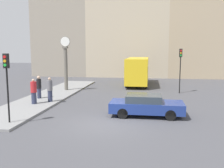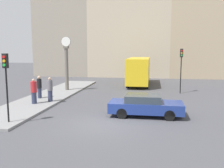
% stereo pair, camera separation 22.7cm
% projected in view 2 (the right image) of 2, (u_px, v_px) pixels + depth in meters
% --- Properties ---
extents(ground_plane, '(120.00, 120.00, 0.00)m').
position_uv_depth(ground_plane, '(104.00, 124.00, 13.39)').
color(ground_plane, '#47474C').
extents(sidewalk_corner, '(3.41, 18.98, 0.14)m').
position_uv_depth(sidewalk_corner, '(52.00, 95.00, 21.68)').
color(sidewalk_corner, gray).
rests_on(sidewalk_corner, ground_plane).
extents(building_row, '(30.83, 5.00, 18.17)m').
position_uv_depth(building_row, '(143.00, 20.00, 36.64)').
color(building_row, gray).
rests_on(building_row, ground_plane).
extents(sedan_car, '(4.38, 1.84, 1.30)m').
position_uv_depth(sedan_car, '(145.00, 105.00, 15.02)').
color(sedan_car, navy).
rests_on(sedan_car, ground_plane).
extents(bus_distant, '(2.33, 7.68, 3.06)m').
position_uv_depth(bus_distant, '(139.00, 70.00, 28.22)').
color(bus_distant, gold).
rests_on(bus_distant, ground_plane).
extents(traffic_light_near, '(0.26, 0.24, 3.65)m').
position_uv_depth(traffic_light_near, '(6.00, 73.00, 13.00)').
color(traffic_light_near, black).
rests_on(traffic_light_near, sidewalk_corner).
extents(traffic_light_far, '(0.26, 0.24, 4.08)m').
position_uv_depth(traffic_light_far, '(181.00, 62.00, 22.58)').
color(traffic_light_far, black).
rests_on(traffic_light_far, ground_plane).
extents(street_clock, '(0.96, 0.44, 5.10)m').
position_uv_depth(street_clock, '(66.00, 64.00, 23.84)').
color(street_clock, '#666056').
rests_on(street_clock, sidewalk_corner).
extents(pedestrian_red_top, '(0.42, 0.42, 1.80)m').
position_uv_depth(pedestrian_red_top, '(34.00, 91.00, 17.84)').
color(pedestrian_red_top, '#2D334C').
rests_on(pedestrian_red_top, sidewalk_corner).
extents(pedestrian_black_jacket, '(0.37, 0.37, 1.79)m').
position_uv_depth(pedestrian_black_jacket, '(39.00, 87.00, 19.90)').
color(pedestrian_black_jacket, '#2D334C').
rests_on(pedestrian_black_jacket, sidewalk_corner).
extents(pedestrian_grey_jacket, '(0.39, 0.39, 1.82)m').
position_uv_depth(pedestrian_grey_jacket, '(50.00, 89.00, 18.60)').
color(pedestrian_grey_jacket, '#2D334C').
rests_on(pedestrian_grey_jacket, sidewalk_corner).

